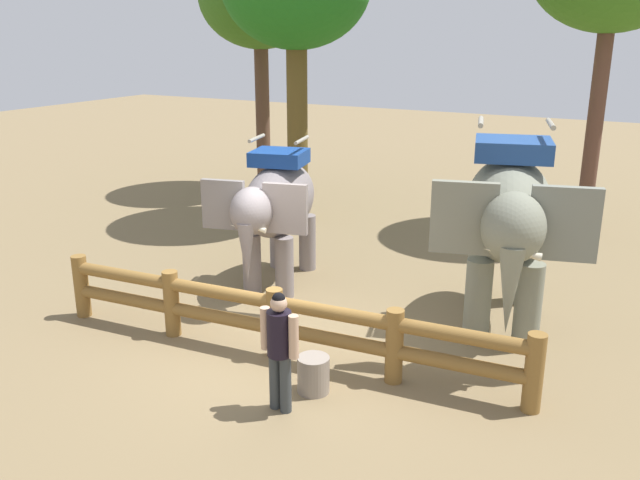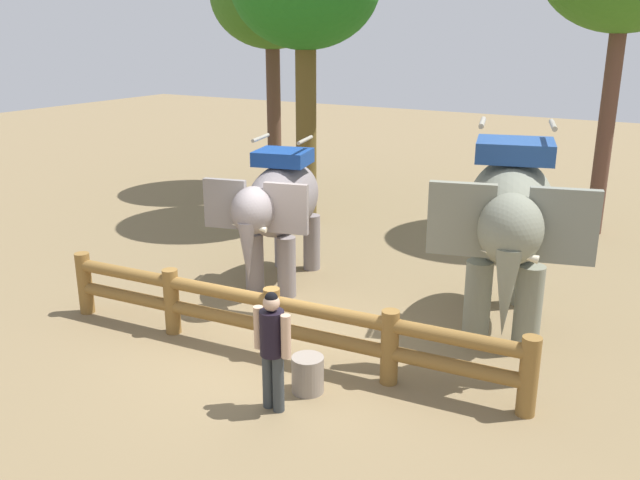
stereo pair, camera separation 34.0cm
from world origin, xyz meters
name	(u,v)px [view 2 (the right image)]	position (x,y,z in m)	size (l,w,h in m)	color
ground_plane	(283,348)	(0.00, 0.00, 0.00)	(60.00, 60.00, 0.00)	olive
log_fence	(272,317)	(0.00, -0.26, 0.61)	(7.42, 0.75, 1.05)	brown
elephant_near_left	(280,205)	(-1.49, 2.23, 1.53)	(2.03, 3.25, 2.73)	gray
elephant_center	(509,218)	(2.62, 2.32, 1.83)	(2.50, 3.90, 3.26)	gray
tourist_woman_in_black	(272,343)	(0.81, -1.45, 0.91)	(0.56, 0.34, 1.58)	#33393B
feed_bucket	(308,374)	(0.97, -0.87, 0.25)	(0.43, 0.43, 0.49)	gray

